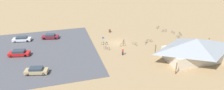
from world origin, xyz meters
TOP-DOWN VIEW (x-y plane):
  - ground at (0.00, 0.00)m, footprint 160.00×160.00m
  - parking_lot_asphalt at (26.66, 0.13)m, footprint 40.43×30.25m
  - bike_pavilion at (-13.94, 13.57)m, footprint 15.28×9.19m
  - trash_bin at (-0.19, -8.49)m, footprint 0.60×0.60m
  - lot_sign at (3.94, -0.20)m, footprint 0.56×0.08m
  - bicycle_orange_front_row at (-0.72, 2.35)m, footprint 1.69×0.48m
  - bicycle_green_mid_cluster at (-19.54, -0.27)m, footprint 0.48×1.74m
  - bicycle_white_yard_front at (-7.30, 2.45)m, footprint 1.14×1.29m
  - bicycle_purple_trailside at (3.86, 3.17)m, footprint 1.42×1.13m
  - bicycle_red_lone_east at (-1.66, 0.16)m, footprint 0.97×1.53m
  - bicycle_silver_yard_right at (-3.97, 2.47)m, footprint 0.82×1.54m
  - bicycle_teal_yard_center at (-18.25, -2.21)m, footprint 0.48×1.75m
  - bicycle_black_lone_west at (-16.43, -4.08)m, footprint 1.78×0.48m
  - bicycle_blue_back_row at (-17.72, 1.42)m, footprint 0.48×1.78m
  - bicycle_yellow_yard_left at (-16.08, -7.60)m, footprint 1.56×0.94m
  - bicycle_orange_by_bin at (-8.76, 1.63)m, footprint 0.99×1.34m
  - bicycle_green_edge_north at (3.70, 0.20)m, footprint 1.69×0.76m
  - car_red_near_entry at (24.49, 0.76)m, footprint 5.03×2.76m
  - car_white_back_corner at (24.87, -8.45)m, footprint 5.03×2.60m
  - car_tan_mid_lot at (20.24, 10.15)m, footprint 4.77×2.71m
  - car_maroon_inner_stall at (17.33, -8.25)m, footprint 4.80×2.75m
  - visitor_near_lot at (1.00, 7.17)m, footprint 0.38×0.36m

SIDE VIEW (x-z plane):
  - ground at x=0.00m, z-range 0.00..0.00m
  - parking_lot_asphalt at x=26.66m, z-range 0.00..0.05m
  - bicycle_orange_by_bin at x=-8.76m, z-range -0.03..0.73m
  - bicycle_silver_yard_right at x=-3.97m, z-range -0.06..0.76m
  - bicycle_white_yard_front at x=-7.30m, z-range -0.05..0.76m
  - bicycle_teal_yard_center at x=-18.25m, z-range -0.04..0.77m
  - bicycle_red_lone_east at x=-1.66m, z-range -0.05..0.80m
  - bicycle_yellow_yard_left at x=-16.08m, z-range -0.05..0.82m
  - bicycle_orange_front_row at x=-0.72m, z-range -0.04..0.81m
  - bicycle_purple_trailside at x=3.86m, z-range -0.03..0.81m
  - bicycle_green_edge_north at x=3.70m, z-range -0.05..0.84m
  - bicycle_blue_back_row at x=-17.72m, z-range -0.05..0.84m
  - bicycle_green_mid_cluster at x=-19.54m, z-range -0.05..0.85m
  - bicycle_black_lone_west at x=-16.43m, z-range -0.04..0.84m
  - trash_bin at x=-0.19m, z-range 0.00..0.90m
  - car_maroon_inner_stall at x=17.33m, z-range 0.06..1.38m
  - car_white_back_corner at x=24.87m, z-range 0.05..1.39m
  - car_tan_mid_lot at x=20.24m, z-range 0.05..1.45m
  - car_red_near_entry at x=24.49m, z-range 0.04..1.50m
  - visitor_near_lot at x=1.00m, z-range 0.05..1.82m
  - lot_sign at x=3.94m, z-range 0.31..2.51m
  - bike_pavilion at x=-13.94m, z-range 0.27..5.30m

